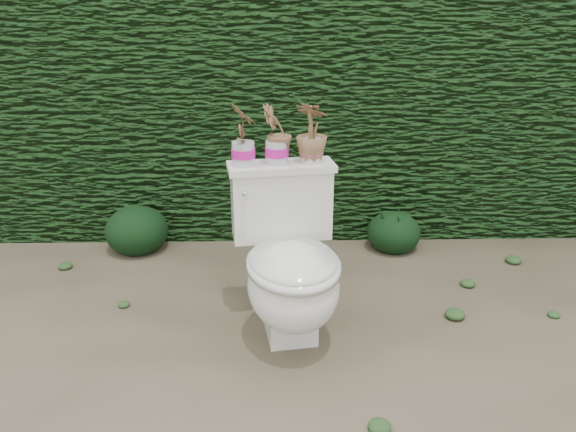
{
  "coord_description": "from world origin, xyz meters",
  "views": [
    {
      "loc": [
        0.06,
        -2.29,
        1.5
      ],
      "look_at": [
        0.11,
        0.14,
        0.55
      ],
      "focal_mm": 35.0,
      "sensor_mm": 36.0,
      "label": 1
    }
  ],
  "objects_px": {
    "toilet": "(290,267)",
    "potted_plant_left": "(243,136)",
    "potted_plant_center": "(277,136)",
    "potted_plant_right": "(312,134)"
  },
  "relations": [
    {
      "from": "toilet",
      "to": "potted_plant_left",
      "type": "distance_m",
      "value": 0.63
    },
    {
      "from": "potted_plant_left",
      "to": "potted_plant_center",
      "type": "distance_m",
      "value": 0.16
    },
    {
      "from": "toilet",
      "to": "potted_plant_right",
      "type": "xyz_separation_m",
      "value": [
        0.11,
        0.26,
        0.55
      ]
    },
    {
      "from": "toilet",
      "to": "potted_plant_center",
      "type": "distance_m",
      "value": 0.6
    },
    {
      "from": "potted_plant_center",
      "to": "potted_plant_left",
      "type": "bearing_deg",
      "value": -28.8
    },
    {
      "from": "toilet",
      "to": "potted_plant_right",
      "type": "distance_m",
      "value": 0.62
    },
    {
      "from": "toilet",
      "to": "potted_plant_left",
      "type": "height_order",
      "value": "potted_plant_left"
    },
    {
      "from": "toilet",
      "to": "potted_plant_center",
      "type": "xyz_separation_m",
      "value": [
        -0.06,
        0.23,
        0.55
      ]
    },
    {
      "from": "potted_plant_left",
      "to": "potted_plant_center",
      "type": "xyz_separation_m",
      "value": [
        0.15,
        0.02,
        -0.01
      ]
    },
    {
      "from": "potted_plant_left",
      "to": "potted_plant_right",
      "type": "height_order",
      "value": "potted_plant_left"
    }
  ]
}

